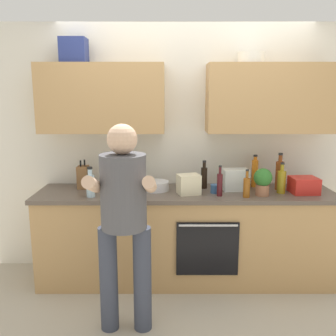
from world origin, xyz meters
The scene contains 20 objects.
ground_plane centered at (0.00, 0.00, 0.00)m, with size 12.00×12.00×0.00m, color #B2A893.
back_wall_unit centered at (-0.01, 0.27, 1.50)m, with size 4.00×0.38×2.50m.
counter centered at (0.00, 0.00, 0.45)m, with size 2.84×0.67×0.90m.
person_standing centered at (-0.50, -0.81, 0.95)m, with size 0.49×0.45×1.61m.
bottle_soy centered at (0.19, 0.13, 1.02)m, with size 0.06×0.06×0.28m.
bottle_syrup centered at (0.54, -0.20, 1.00)m, with size 0.06×0.06×0.26m.
bottle_vinegar centered at (0.91, 0.08, 1.05)m, with size 0.08×0.08×0.36m.
bottle_water centered at (-0.87, -0.18, 1.01)m, with size 0.08×0.08×0.28m.
bottle_oil centered at (0.90, -0.05, 1.02)m, with size 0.08×0.08×0.29m.
bottle_wine centered at (0.30, -0.15, 1.01)m, with size 0.05×0.05×0.28m.
bottle_soda centered at (-0.59, 0.00, 1.03)m, with size 0.07×0.07×0.31m.
bottle_juice centered at (0.70, 0.19, 1.05)m, with size 0.06×0.06×0.33m.
cup_tea centered at (0.27, -0.05, 0.94)m, with size 0.08×0.08×0.08m, color #33598C.
cup_coffee centered at (0.05, 0.18, 0.95)m, with size 0.09×0.09×0.09m, color white.
mixing_bowl centered at (-0.29, 0.05, 0.94)m, with size 0.25×0.25×0.09m, color silver.
knife_block centered at (-1.01, 0.14, 1.01)m, with size 0.10×0.14×0.28m.
potted_herb centered at (0.70, -0.13, 1.04)m, with size 0.17×0.17×0.25m.
grocery_bag_rice centered at (0.02, -0.09, 0.99)m, with size 0.20×0.16×0.18m, color beige.
grocery_bag_crisps centered at (1.11, -0.05, 0.98)m, with size 0.24×0.22×0.15m, color red.
grocery_bag_produce centered at (0.48, 0.06, 1.00)m, with size 0.24×0.16×0.21m, color silver.
Camera 1 is at (-0.17, -3.43, 1.82)m, focal length 39.60 mm.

